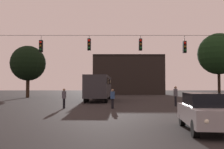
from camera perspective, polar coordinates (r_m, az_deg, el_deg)
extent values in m
plane|color=black|center=(29.54, 0.27, -5.95)|extent=(168.00, 168.00, 0.00)
cylinder|color=black|center=(22.09, 0.29, 8.24)|extent=(18.58, 0.02, 0.02)
cylinder|color=black|center=(22.79, -14.51, 7.46)|extent=(0.03, 0.03, 0.39)
cube|color=black|center=(22.68, -14.53, 5.78)|extent=(0.26, 0.32, 0.95)
sphere|color=red|center=(22.55, -14.64, 6.60)|extent=(0.20, 0.20, 0.20)
sphere|color=#5B3D0C|center=(22.51, -14.65, 5.85)|extent=(0.20, 0.20, 0.20)
sphere|color=#0C4219|center=(22.47, -14.65, 5.09)|extent=(0.20, 0.20, 0.20)
cylinder|color=black|center=(22.14, -4.63, 7.85)|extent=(0.03, 0.03, 0.26)
cube|color=black|center=(22.04, -4.64, 6.31)|extent=(0.26, 0.32, 0.95)
sphere|color=red|center=(21.91, -4.68, 7.16)|extent=(0.20, 0.20, 0.20)
sphere|color=#5B3D0C|center=(21.87, -4.68, 6.38)|extent=(0.20, 0.20, 0.20)
sphere|color=#0C4219|center=(21.82, -4.68, 5.61)|extent=(0.20, 0.20, 0.20)
cylinder|color=black|center=(22.18, 6.19, 7.83)|extent=(0.03, 0.03, 0.26)
cube|color=black|center=(22.08, 6.19, 6.28)|extent=(0.26, 0.32, 0.95)
sphere|color=red|center=(21.96, 6.24, 7.13)|extent=(0.20, 0.20, 0.20)
sphere|color=#5B3D0C|center=(21.91, 6.24, 6.35)|extent=(0.20, 0.20, 0.20)
sphere|color=#0C4219|center=(21.86, 6.25, 5.58)|extent=(0.20, 0.20, 0.20)
cylinder|color=black|center=(22.81, 15.20, 7.37)|extent=(0.03, 0.03, 0.46)
cube|color=black|center=(22.71, 15.22, 5.61)|extent=(0.26, 0.32, 0.95)
sphere|color=red|center=(22.58, 15.33, 6.43)|extent=(0.20, 0.20, 0.20)
sphere|color=#5B3D0C|center=(22.53, 15.34, 5.68)|extent=(0.20, 0.20, 0.20)
sphere|color=#0C4219|center=(22.49, 15.35, 4.92)|extent=(0.20, 0.20, 0.20)
cube|color=#2D2D33|center=(33.21, -2.56, -2.54)|extent=(2.92, 11.09, 2.50)
cube|color=black|center=(33.21, -2.56, -1.49)|extent=(2.94, 10.43, 0.70)
cylinder|color=black|center=(37.28, -3.74, -4.45)|extent=(0.32, 1.01, 1.00)
cylinder|color=black|center=(37.11, -0.32, -4.46)|extent=(0.32, 1.01, 1.00)
cylinder|color=black|center=(31.17, -4.96, -4.84)|extent=(0.32, 1.01, 1.00)
cylinder|color=black|center=(30.96, -0.87, -4.86)|extent=(0.32, 1.01, 1.00)
cylinder|color=black|center=(29.21, -5.46, -5.00)|extent=(0.32, 1.01, 1.00)
cylinder|color=black|center=(28.99, -1.09, -5.03)|extent=(0.32, 1.01, 1.00)
cube|color=beige|center=(36.50, -2.11, -1.57)|extent=(2.59, 0.90, 0.56)
cube|color=beige|center=(30.47, -3.01, -1.40)|extent=(2.59, 0.90, 0.56)
cube|color=#99999E|center=(11.56, 19.76, -7.98)|extent=(2.21, 4.46, 0.68)
cube|color=black|center=(11.66, 19.53, -4.98)|extent=(1.80, 2.47, 0.52)
cylinder|color=black|center=(10.06, 17.32, -10.82)|extent=(0.28, 0.66, 0.64)
cylinder|color=black|center=(13.16, 21.65, -8.75)|extent=(0.28, 0.66, 0.64)
cylinder|color=black|center=(12.83, 14.76, -9.01)|extent=(0.28, 0.66, 0.64)
sphere|color=white|center=(9.40, 19.42, -9.30)|extent=(0.18, 0.18, 0.18)
cube|color=#2D2D33|center=(41.84, -3.51, -4.01)|extent=(2.05, 4.40, 0.68)
cube|color=black|center=(41.68, -3.51, -3.19)|extent=(1.72, 2.41, 0.52)
cylinder|color=black|center=(43.28, -4.56, -4.40)|extent=(0.26, 0.65, 0.64)
cylinder|color=black|center=(43.28, -2.46, -4.41)|extent=(0.26, 0.65, 0.64)
cylinder|color=black|center=(40.45, -4.65, -4.54)|extent=(0.26, 0.65, 0.64)
cylinder|color=black|center=(40.44, -2.40, -4.55)|extent=(0.26, 0.65, 0.64)
sphere|color=white|center=(43.95, -4.25, -3.93)|extent=(0.18, 0.18, 0.18)
sphere|color=white|center=(43.94, -2.75, -3.94)|extent=(0.18, 0.18, 0.18)
cylinder|color=black|center=(24.90, 13.49, -5.51)|extent=(0.14, 0.14, 0.89)
cylinder|color=black|center=(25.05, 13.37, -5.50)|extent=(0.14, 0.14, 0.89)
cube|color=#4C4C56|center=(24.94, 13.41, -3.73)|extent=(0.28, 0.39, 0.66)
sphere|color=#8C6B51|center=(24.94, 13.40, -2.69)|extent=(0.24, 0.24, 0.24)
cylinder|color=black|center=(21.89, 0.37, -6.15)|extent=(0.14, 0.14, 0.78)
cylinder|color=black|center=(21.74, 0.22, -6.18)|extent=(0.14, 0.14, 0.78)
cube|color=#2D4C7F|center=(21.78, 0.30, -4.38)|extent=(0.36, 0.42, 0.58)
sphere|color=#8C6B51|center=(21.78, 0.30, -3.34)|extent=(0.21, 0.21, 0.21)
cylinder|color=black|center=(22.35, -9.81, -6.02)|extent=(0.14, 0.14, 0.80)
cylinder|color=black|center=(22.20, -9.95, -6.04)|extent=(0.14, 0.14, 0.80)
cube|color=#4C4C56|center=(22.24, -9.87, -4.24)|extent=(0.30, 0.40, 0.60)
sphere|color=#8C6B51|center=(22.23, -9.86, -3.19)|extent=(0.22, 0.22, 0.22)
cube|color=black|center=(60.51, 3.52, -0.40)|extent=(15.03, 9.12, 7.93)
cube|color=black|center=(60.81, 3.51, 3.57)|extent=(15.03, 9.12, 0.50)
cylinder|color=black|center=(33.92, 21.81, -2.04)|extent=(0.33, 0.33, 3.89)
sphere|color=black|center=(34.13, 21.72, 4.07)|extent=(4.83, 4.83, 4.83)
cylinder|color=#2D2116|center=(44.33, -17.13, -2.43)|extent=(0.54, 0.54, 3.46)
sphere|color=black|center=(44.47, -17.07, 2.28)|extent=(5.50, 5.50, 5.50)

